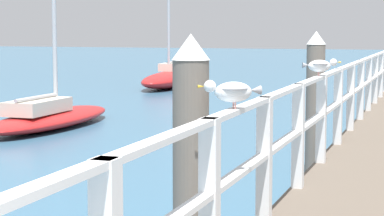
{
  "coord_description": "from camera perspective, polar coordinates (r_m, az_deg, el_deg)",
  "views": [
    {
      "loc": [
        0.24,
        -0.57,
        2.25
      ],
      "look_at": [
        -2.46,
        7.29,
        1.34
      ],
      "focal_mm": 68.15,
      "sensor_mm": 36.0,
      "label": 1
    }
  ],
  "objects": [
    {
      "name": "dock_piling_far",
      "position": [
        11.25,
        9.61,
        0.36
      ],
      "size": [
        0.29,
        0.29,
        2.21
      ],
      "color": "#6B6056",
      "rests_on": "ground_plane"
    },
    {
      "name": "seagull_background",
      "position": [
        9.12,
        9.99,
        3.32
      ],
      "size": [
        0.46,
        0.25,
        0.21
      ],
      "rotation": [
        0.0,
        0.0,
        5.1
      ],
      "color": "white",
      "rests_on": "pier_railing"
    },
    {
      "name": "boat_3",
      "position": [
        28.08,
        -1.62,
        2.43
      ],
      "size": [
        1.77,
        5.41,
        6.67
      ],
      "rotation": [
        0.0,
        0.0,
        3.19
      ],
      "color": "red",
      "rests_on": "ground_plane"
    },
    {
      "name": "boat_1",
      "position": [
        16.89,
        -11.11,
        -0.53
      ],
      "size": [
        1.47,
        4.84,
        6.1
      ],
      "rotation": [
        0.0,
        0.0,
        0.0
      ],
      "color": "red",
      "rests_on": "ground_plane"
    },
    {
      "name": "dock_piling_near",
      "position": [
        5.65,
        -0.09,
        -5.35
      ],
      "size": [
        0.29,
        0.29,
        2.21
      ],
      "color": "#6B6056",
      "rests_on": "ground_plane"
    },
    {
      "name": "seagull_foreground",
      "position": [
        5.28,
        3.15,
        1.36
      ],
      "size": [
        0.43,
        0.3,
        0.21
      ],
      "rotation": [
        0.0,
        0.0,
        2.14
      ],
      "color": "white",
      "rests_on": "pier_railing"
    },
    {
      "name": "pier_railing",
      "position": [
        11.71,
        11.88,
        1.11
      ],
      "size": [
        0.12,
        20.53,
        1.12
      ],
      "color": "white",
      "rests_on": "pier_deck"
    }
  ]
}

